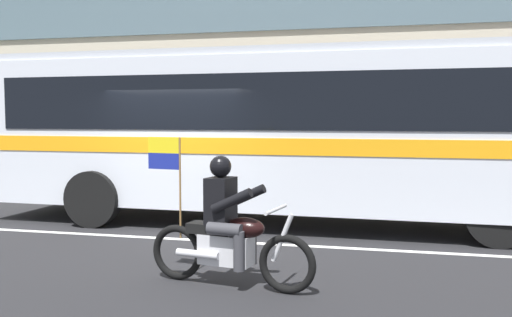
{
  "coord_description": "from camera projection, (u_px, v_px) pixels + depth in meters",
  "views": [
    {
      "loc": [
        3.73,
        -9.23,
        2.02
      ],
      "look_at": [
        1.63,
        -0.46,
        1.35
      ],
      "focal_mm": 39.42,
      "sensor_mm": 36.0,
      "label": 1
    }
  ],
  "objects": [
    {
      "name": "transit_bus",
      "position": [
        302.0,
        124.0,
        10.49
      ],
      "size": [
        11.95,
        2.88,
        3.22
      ],
      "color": "silver",
      "rests_on": "ground_plane"
    },
    {
      "name": "sidewalk_curb",
      "position": [
        245.0,
        190.0,
        14.9
      ],
      "size": [
        28.0,
        3.8,
        0.15
      ],
      "primitive_type": "cube",
      "color": "#B7B2A8",
      "rests_on": "ground_plane"
    },
    {
      "name": "motorcycle_with_rider",
      "position": [
        228.0,
        231.0,
        6.67
      ],
      "size": [
        2.17,
        0.7,
        1.78
      ],
      "color": "black",
      "rests_on": "ground_plane"
    },
    {
      "name": "ground_plane",
      "position": [
        173.0,
        231.0,
        9.96
      ],
      "size": [
        60.0,
        60.0,
        0.0
      ],
      "primitive_type": "plane",
      "color": "black"
    },
    {
      "name": "fire_hydrant",
      "position": [
        190.0,
        178.0,
        13.77
      ],
      "size": [
        0.22,
        0.3,
        0.75
      ],
      "color": "red",
      "rests_on": "sidewalk_curb"
    },
    {
      "name": "lane_center_stripe",
      "position": [
        159.0,
        238.0,
        9.38
      ],
      "size": [
        26.6,
        0.14,
        0.01
      ],
      "primitive_type": "cube",
      "color": "silver",
      "rests_on": "ground_plane"
    }
  ]
}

